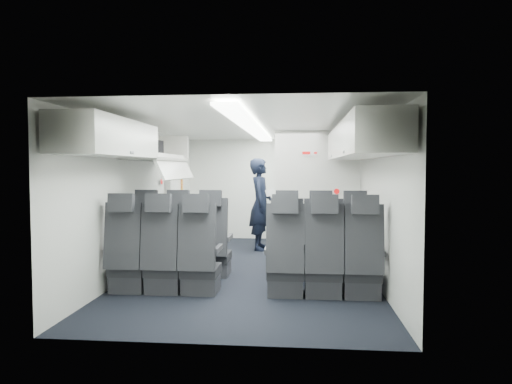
% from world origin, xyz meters
% --- Properties ---
extents(cabin_shell, '(3.41, 6.01, 2.16)m').
position_xyz_m(cabin_shell, '(0.00, 0.00, 1.12)').
color(cabin_shell, black).
rests_on(cabin_shell, ground).
extents(seat_row_front, '(3.33, 0.56, 1.24)m').
position_xyz_m(seat_row_front, '(-0.00, -0.53, 0.40)').
color(seat_row_front, black).
rests_on(seat_row_front, cabin_shell).
extents(seat_row_mid, '(3.33, 0.56, 1.24)m').
position_xyz_m(seat_row_mid, '(-0.00, -1.43, 0.40)').
color(seat_row_mid, black).
rests_on(seat_row_mid, cabin_shell).
extents(overhead_bin_left_rear, '(0.53, 1.80, 0.40)m').
position_xyz_m(overhead_bin_left_rear, '(-1.40, -2.00, 1.86)').
color(overhead_bin_left_rear, silver).
rests_on(overhead_bin_left_rear, cabin_shell).
extents(overhead_bin_left_front_open, '(0.64, 1.70, 0.72)m').
position_xyz_m(overhead_bin_left_front_open, '(-1.44, -0.25, 1.74)').
color(overhead_bin_left_front_open, '#9E9E93').
rests_on(overhead_bin_left_front_open, cabin_shell).
extents(overhead_bin_right_rear, '(0.53, 1.80, 0.40)m').
position_xyz_m(overhead_bin_right_rear, '(1.40, -2.00, 1.86)').
color(overhead_bin_right_rear, silver).
rests_on(overhead_bin_right_rear, cabin_shell).
extents(overhead_bin_right_front, '(0.53, 1.70, 0.40)m').
position_xyz_m(overhead_bin_right_front, '(1.40, -0.25, 1.86)').
color(overhead_bin_right_front, silver).
rests_on(overhead_bin_right_front, cabin_shell).
extents(bulkhead_partition, '(1.40, 0.15, 2.13)m').
position_xyz_m(bulkhead_partition, '(0.98, 0.80, 1.08)').
color(bulkhead_partition, silver).
rests_on(bulkhead_partition, cabin_shell).
extents(galley_unit, '(0.85, 0.52, 1.90)m').
position_xyz_m(galley_unit, '(0.95, 2.72, 0.95)').
color(galley_unit, '#939399').
rests_on(galley_unit, cabin_shell).
extents(boarding_door, '(0.12, 1.27, 1.86)m').
position_xyz_m(boarding_door, '(-1.64, 1.55, 0.95)').
color(boarding_door, silver).
rests_on(boarding_door, cabin_shell).
extents(flight_attendant, '(0.43, 0.64, 1.71)m').
position_xyz_m(flight_attendant, '(-0.03, 1.66, 0.86)').
color(flight_attendant, black).
rests_on(flight_attendant, ground).
extents(carry_on_bag, '(0.38, 0.27, 0.22)m').
position_xyz_m(carry_on_bag, '(-1.42, -0.62, 1.80)').
color(carry_on_bag, black).
rests_on(carry_on_bag, overhead_bin_left_front_open).
extents(papers, '(0.18, 0.03, 0.13)m').
position_xyz_m(papers, '(0.16, 1.61, 1.08)').
color(papers, white).
rests_on(papers, flight_attendant).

